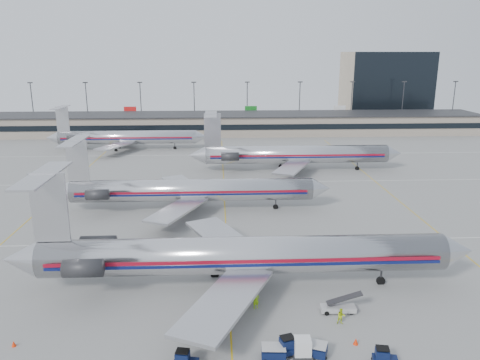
{
  "coord_description": "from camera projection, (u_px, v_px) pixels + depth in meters",
  "views": [
    {
      "loc": [
        -0.89,
        -48.46,
        24.57
      ],
      "look_at": [
        2.52,
        25.22,
        4.5
      ],
      "focal_mm": 35.0,
      "sensor_mm": 36.0,
      "label": 1
    }
  ],
  "objects": [
    {
      "name": "cart_inner",
      "position": [
        314.0,
        349.0,
        39.1
      ],
      "size": [
        2.42,
        2.06,
        1.16
      ],
      "rotation": [
        0.0,
        0.0,
        -0.38
      ],
      "color": "#0A1438",
      "rests_on": "ground"
    },
    {
      "name": "jet_foreground",
      "position": [
        234.0,
        255.0,
        49.73
      ],
      "size": [
        50.24,
        29.58,
        13.15
      ],
      "color": "silver",
      "rests_on": "ground"
    },
    {
      "name": "cone_left",
      "position": [
        14.0,
        344.0,
        40.45
      ],
      "size": [
        0.47,
        0.47,
        0.54
      ],
      "primitive_type": "cone",
      "rotation": [
        0.0,
        0.0,
        -0.21
      ],
      "color": "#F92F08",
      "rests_on": "ground"
    },
    {
      "name": "light_mast_row",
      "position": [
        221.0,
        102.0,
        158.91
      ],
      "size": [
        163.6,
        0.4,
        15.28
      ],
      "color": "#38383D",
      "rests_on": "ground"
    },
    {
      "name": "jet_third_row",
      "position": [
        292.0,
        154.0,
        100.04
      ],
      "size": [
        45.96,
        28.27,
        12.57
      ],
      "color": "silver",
      "rests_on": "ground"
    },
    {
      "name": "ramp_worker_near",
      "position": [
        256.0,
        300.0,
        46.34
      ],
      "size": [
        0.78,
        0.66,
        1.81
      ],
      "primitive_type": "imported",
      "rotation": [
        0.0,
        0.0,
        0.41
      ],
      "color": "#92DB14",
      "rests_on": "ground"
    },
    {
      "name": "tug_left",
      "position": [
        184.0,
        360.0,
        37.57
      ],
      "size": [
        2.12,
        1.34,
        1.61
      ],
      "rotation": [
        0.0,
        0.0,
        -0.19
      ],
      "color": "#0A1438",
      "rests_on": "ground"
    },
    {
      "name": "cart_outer",
      "position": [
        273.0,
        352.0,
        38.76
      ],
      "size": [
        2.09,
        1.51,
        1.14
      ],
      "rotation": [
        0.0,
        0.0,
        -0.07
      ],
      "color": "#0A1438",
      "rests_on": "ground"
    },
    {
      "name": "apron_markings",
      "position": [
        227.0,
        242.0,
        62.84
      ],
      "size": [
        160.0,
        0.15,
        0.02
      ],
      "primitive_type": "cube",
      "color": "silver",
      "rests_on": "ground"
    },
    {
      "name": "distant_building",
      "position": [
        385.0,
        86.0,
        176.07
      ],
      "size": [
        30.0,
        20.0,
        25.0
      ],
      "primitive_type": "cube",
      "color": "tan",
      "rests_on": "ground"
    },
    {
      "name": "terminal",
      "position": [
        221.0,
        124.0,
        146.81
      ],
      "size": [
        162.0,
        17.0,
        6.25
      ],
      "color": "gray",
      "rests_on": "ground"
    },
    {
      "name": "uld_container",
      "position": [
        302.0,
        348.0,
        38.85
      ],
      "size": [
        1.7,
        1.44,
        1.74
      ],
      "rotation": [
        0.0,
        0.0,
        -0.04
      ],
      "color": "#2D2D30",
      "rests_on": "ground"
    },
    {
      "name": "belt_loader",
      "position": [
        339.0,
        307.0,
        45.71
      ],
      "size": [
        4.01,
        1.32,
        2.11
      ],
      "rotation": [
        0.0,
        0.0,
        -0.03
      ],
      "color": "#A6A6A6",
      "rests_on": "ground"
    },
    {
      "name": "cone_right",
      "position": [
        356.0,
        341.0,
        40.71
      ],
      "size": [
        0.57,
        0.57,
        0.61
      ],
      "primitive_type": "cone",
      "rotation": [
        0.0,
        0.0,
        -0.32
      ],
      "color": "#F92F08",
      "rests_on": "ground"
    },
    {
      "name": "tug_center",
      "position": [
        289.0,
        347.0,
        39.17
      ],
      "size": [
        2.35,
        1.64,
        1.74
      ],
      "rotation": [
        0.0,
        0.0,
        0.29
      ],
      "color": "#0A1438",
      "rests_on": "ground"
    },
    {
      "name": "ground",
      "position": [
        228.0,
        276.0,
        53.2
      ],
      "size": [
        260.0,
        260.0,
        0.0
      ],
      "primitive_type": "plane",
      "color": "gray",
      "rests_on": "ground"
    },
    {
      "name": "jet_second_row",
      "position": [
        187.0,
        190.0,
        74.74
      ],
      "size": [
        44.89,
        26.43,
        11.75
      ],
      "color": "silver",
      "rests_on": "ground"
    },
    {
      "name": "ramp_worker_far",
      "position": [
        341.0,
        316.0,
        43.67
      ],
      "size": [
        0.77,
        0.6,
        1.58
      ],
      "primitive_type": "imported",
      "rotation": [
        0.0,
        0.0,
        0.0
      ],
      "color": "#BFDB14",
      "rests_on": "ground"
    },
    {
      "name": "jet_back_row",
      "position": [
        124.0,
        137.0,
        122.2
      ],
      "size": [
        41.86,
        25.75,
        11.45
      ],
      "color": "silver",
      "rests_on": "ground"
    },
    {
      "name": "tug_right",
      "position": [
        384.0,
        357.0,
        37.9
      ],
      "size": [
        2.13,
        1.33,
        1.61
      ],
      "rotation": [
        0.0,
        0.0,
        -0.18
      ],
      "color": "#0A1438",
      "rests_on": "ground"
    }
  ]
}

